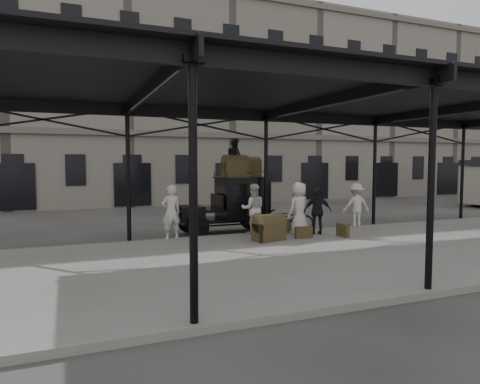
% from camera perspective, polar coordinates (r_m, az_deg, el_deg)
% --- Properties ---
extents(ground, '(120.00, 120.00, 0.00)m').
position_cam_1_polar(ground, '(14.42, 6.87, -7.05)').
color(ground, '#383533').
rests_on(ground, ground).
extents(platform, '(28.00, 8.00, 0.15)m').
position_cam_1_polar(platform, '(12.72, 11.28, -8.24)').
color(platform, slate).
rests_on(platform, ground).
extents(canopy, '(22.50, 9.00, 4.74)m').
position_cam_1_polar(canopy, '(12.80, 10.86, 12.20)').
color(canopy, black).
rests_on(canopy, ground).
extents(building_frontage, '(64.00, 8.00, 14.00)m').
position_cam_1_polar(building_frontage, '(31.43, -9.43, 11.73)').
color(building_frontage, slate).
rests_on(building_frontage, ground).
extents(taxi, '(3.65, 1.55, 2.18)m').
position_cam_1_polar(taxi, '(16.62, -0.71, -1.35)').
color(taxi, black).
rests_on(taxi, ground).
extents(porter_left, '(0.73, 0.53, 1.84)m').
position_cam_1_polar(porter_left, '(14.64, -9.18, -2.65)').
color(porter_left, beige).
rests_on(porter_left, platform).
extents(porter_midleft, '(1.04, 0.90, 1.82)m').
position_cam_1_polar(porter_midleft, '(15.59, 1.77, -2.24)').
color(porter_midleft, beige).
rests_on(porter_midleft, platform).
extents(porter_centre, '(1.05, 0.83, 1.88)m').
position_cam_1_polar(porter_centre, '(15.66, 7.89, -2.15)').
color(porter_centre, beige).
rests_on(porter_centre, platform).
extents(porter_official, '(1.06, 0.77, 1.68)m').
position_cam_1_polar(porter_official, '(15.68, 10.31, -2.53)').
color(porter_official, black).
rests_on(porter_official, platform).
extents(porter_right, '(1.24, 0.87, 1.75)m').
position_cam_1_polar(porter_right, '(17.91, 15.23, -1.68)').
color(porter_right, silver).
rests_on(porter_right, platform).
extents(bicycle, '(2.00, 1.08, 1.00)m').
position_cam_1_polar(bicycle, '(15.98, 6.54, -3.59)').
color(bicycle, black).
rests_on(bicycle, platform).
extents(porter_roof, '(0.65, 0.79, 1.49)m').
position_cam_1_polar(porter_roof, '(16.44, -0.69, 4.59)').
color(porter_roof, black).
rests_on(porter_roof, taxi).
extents(steamer_trunk_roof_near, '(0.98, 0.63, 0.70)m').
position_cam_1_polar(steamer_trunk_roof_near, '(16.29, -0.66, 3.22)').
color(steamer_trunk_roof_near, '#42341E').
rests_on(steamer_trunk_roof_near, taxi).
extents(steamer_trunk_roof_far, '(0.93, 0.60, 0.66)m').
position_cam_1_polar(steamer_trunk_roof_far, '(16.99, 1.14, 3.18)').
color(steamer_trunk_roof_far, '#42341E').
rests_on(steamer_trunk_roof_far, taxi).
extents(steamer_trunk_platform, '(1.15, 0.89, 0.74)m').
position_cam_1_polar(steamer_trunk_platform, '(14.29, 3.89, -5.00)').
color(steamer_trunk_platform, '#42341E').
rests_on(steamer_trunk_platform, platform).
extents(wicker_hamper, '(0.70, 0.59, 0.50)m').
position_cam_1_polar(wicker_hamper, '(15.97, 5.74, -4.50)').
color(wicker_hamper, '#946A44').
rests_on(wicker_hamper, platform).
extents(suitcase_upright, '(0.16, 0.60, 0.45)m').
position_cam_1_polar(suitcase_upright, '(15.43, 13.54, -4.98)').
color(suitcase_upright, '#42341E').
rests_on(suitcase_upright, platform).
extents(suitcase_flat, '(0.61, 0.23, 0.40)m').
position_cam_1_polar(suitcase_flat, '(14.87, 8.50, -5.35)').
color(suitcase_flat, '#42341E').
rests_on(suitcase_flat, platform).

